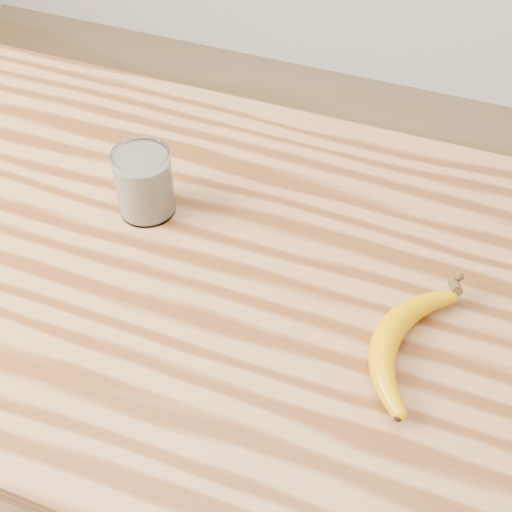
% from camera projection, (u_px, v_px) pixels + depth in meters
% --- Properties ---
extents(table, '(1.20, 0.80, 0.90)m').
position_uv_depth(table, '(190.00, 310.00, 1.12)').
color(table, '#A86F45').
rests_on(table, ground).
extents(smoothie_glass, '(0.09, 0.09, 0.11)m').
position_uv_depth(smoothie_glass, '(144.00, 183.00, 1.06)').
color(smoothie_glass, white).
rests_on(smoothie_glass, table).
extents(banana, '(0.14, 0.31, 0.04)m').
position_uv_depth(banana, '(387.00, 336.00, 0.90)').
color(banana, '#D88F00').
rests_on(banana, table).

